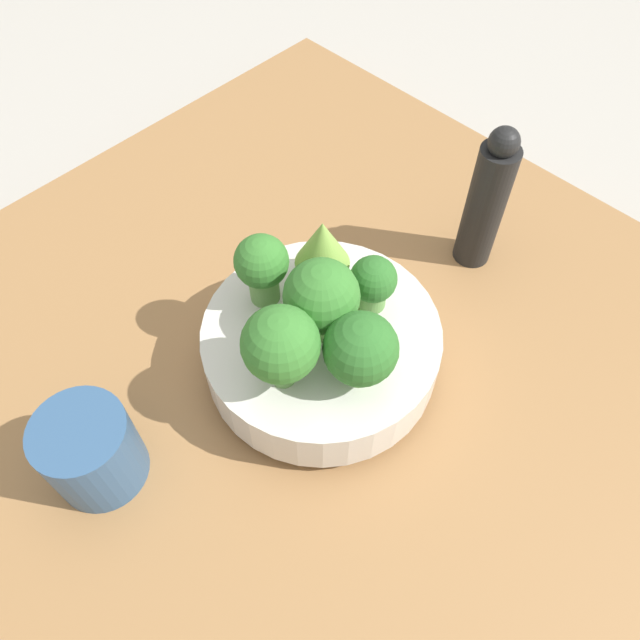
% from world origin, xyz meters
% --- Properties ---
extents(ground_plane, '(6.00, 6.00, 0.00)m').
position_xyz_m(ground_plane, '(0.00, 0.00, 0.00)').
color(ground_plane, '#ADA89E').
extents(table, '(0.92, 0.85, 0.05)m').
position_xyz_m(table, '(0.00, 0.00, 0.02)').
color(table, '#9E7042').
rests_on(table, ground_plane).
extents(bowl, '(0.23, 0.23, 0.07)m').
position_xyz_m(bowl, '(-0.01, -0.00, 0.08)').
color(bowl, silver).
rests_on(bowl, table).
extents(broccoli_floret_right, '(0.07, 0.07, 0.08)m').
position_xyz_m(broccoli_floret_right, '(0.05, -0.01, 0.16)').
color(broccoli_floret_right, '#6BA34C').
rests_on(broccoli_floret_right, bowl).
extents(broccoli_floret_back, '(0.05, 0.05, 0.06)m').
position_xyz_m(broccoli_floret_back, '(-0.00, 0.06, 0.15)').
color(broccoli_floret_back, '#609347').
rests_on(broccoli_floret_back, bowl).
extents(broccoli_floret_center, '(0.07, 0.07, 0.09)m').
position_xyz_m(broccoli_floret_center, '(-0.01, -0.00, 0.16)').
color(broccoli_floret_center, '#7AB256').
rests_on(broccoli_floret_center, bowl).
extents(broccoli_floret_left, '(0.05, 0.05, 0.08)m').
position_xyz_m(broccoli_floret_left, '(-0.08, -0.01, 0.16)').
color(broccoli_floret_left, '#609347').
rests_on(broccoli_floret_left, bowl).
extents(broccoli_floret_front, '(0.07, 0.07, 0.09)m').
position_xyz_m(broccoli_floret_front, '(-0.00, -0.06, 0.17)').
color(broccoli_floret_front, '#609347').
rests_on(broccoli_floret_front, bowl).
extents(romanesco_piece_far, '(0.05, 0.05, 0.09)m').
position_xyz_m(romanesco_piece_far, '(-0.05, 0.04, 0.17)').
color(romanesco_piece_far, '#609347').
rests_on(romanesco_piece_far, bowl).
extents(cup, '(0.08, 0.08, 0.09)m').
position_xyz_m(cup, '(-0.08, -0.22, 0.09)').
color(cup, '#33567F').
rests_on(cup, table).
extents(pepper_mill, '(0.04, 0.04, 0.18)m').
position_xyz_m(pepper_mill, '(0.01, 0.24, 0.13)').
color(pepper_mill, black).
rests_on(pepper_mill, table).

